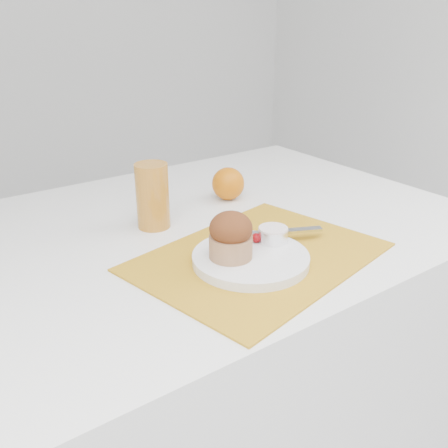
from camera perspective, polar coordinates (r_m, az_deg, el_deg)
table at (r=1.23m, az=-3.80°, el=-16.59°), size 1.20×0.80×0.75m
placemat at (r=0.91m, az=4.01°, el=-3.73°), size 0.49×0.40×0.00m
plate at (r=0.88m, az=3.07°, el=-3.96°), size 0.22×0.22×0.02m
ramekin at (r=0.92m, az=5.62°, el=-1.28°), size 0.06×0.06×0.02m
cream at (r=0.91m, az=5.65°, el=-0.59°), size 0.06×0.06×0.01m
raspberry_near at (r=0.92m, az=1.35°, el=-1.38°), size 0.02×0.02×0.02m
raspberry_far at (r=0.91m, az=3.70°, el=-1.59°), size 0.02×0.02×0.02m
butter_knife at (r=0.95m, az=5.29°, el=-0.98°), size 0.19×0.10×0.01m
orange at (r=1.17m, az=0.47°, el=4.63°), size 0.08×0.08×0.08m
juice_glass at (r=1.02m, az=-8.17°, el=3.19°), size 0.08×0.08×0.13m
muffin at (r=0.85m, az=0.79°, el=-1.36°), size 0.09×0.09×0.08m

